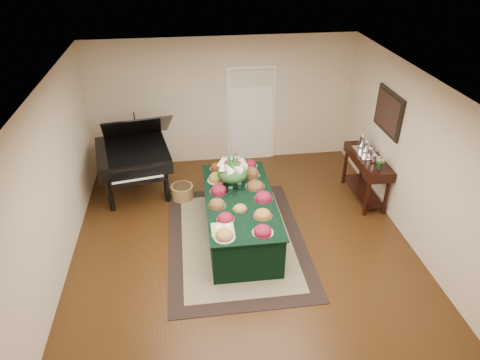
{
  "coord_description": "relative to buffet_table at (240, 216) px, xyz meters",
  "views": [
    {
      "loc": [
        -0.78,
        -5.5,
        4.6
      ],
      "look_at": [
        0.0,
        0.3,
        1.05
      ],
      "focal_mm": 32.0,
      "sensor_mm": 36.0,
      "label": 1
    }
  ],
  "objects": [
    {
      "name": "green_goblets",
      "position": [
        -0.06,
        0.12,
        0.46
      ],
      "size": [
        0.24,
        0.19,
        0.18
      ],
      "color": "black",
      "rests_on": "buffet_table"
    },
    {
      "name": "buffet_table",
      "position": [
        0.0,
        0.0,
        0.0
      ],
      "size": [
        1.14,
        2.38,
        0.75
      ],
      "color": "black",
      "rests_on": "ground"
    },
    {
      "name": "pink_bouquet",
      "position": [
        2.51,
        0.36,
        0.67
      ],
      "size": [
        0.18,
        0.18,
        0.24
      ],
      "color": "black",
      "rests_on": "mahogany_sideboard"
    },
    {
      "name": "wall_painting",
      "position": [
        2.73,
        0.83,
        1.37
      ],
      "size": [
        0.05,
        0.95,
        0.75
      ],
      "color": "black",
      "rests_on": "ground"
    },
    {
      "name": "food_platters",
      "position": [
        -0.0,
        0.09,
        0.42
      ],
      "size": [
        1.08,
        2.29,
        0.13
      ],
      "color": "#A8B2A8",
      "rests_on": "buffet_table"
    },
    {
      "name": "area_rug",
      "position": [
        -0.08,
        -0.14,
        -0.37
      ],
      "size": [
        2.26,
        3.16,
        0.01
      ],
      "color": "black",
      "rests_on": "ground"
    },
    {
      "name": "grand_piano",
      "position": [
        -1.82,
        1.65,
        0.44
      ],
      "size": [
        1.59,
        1.77,
        1.64
      ],
      "color": "black",
      "rests_on": "ground"
    },
    {
      "name": "cutting_board",
      "position": [
        -0.36,
        -0.78,
        0.4
      ],
      "size": [
        0.33,
        0.33,
        0.1
      ],
      "color": "tan",
      "rests_on": "buffet_table"
    },
    {
      "name": "kitchen_doorway",
      "position": [
        0.61,
        2.73,
        0.65
      ],
      "size": [
        1.05,
        0.07,
        2.1
      ],
      "color": "white",
      "rests_on": "ground"
    },
    {
      "name": "wicker_basket",
      "position": [
        -0.95,
        1.27,
        -0.24
      ],
      "size": [
        0.43,
        0.43,
        0.27
      ],
      "primitive_type": "cylinder",
      "color": "olive",
      "rests_on": "ground"
    },
    {
      "name": "tea_service",
      "position": [
        2.51,
        0.95,
        0.63
      ],
      "size": [
        0.34,
        0.74,
        0.3
      ],
      "color": "silver",
      "rests_on": "mahogany_sideboard"
    },
    {
      "name": "ground",
      "position": [
        0.01,
        -0.24,
        -0.38
      ],
      "size": [
        6.0,
        6.0,
        0.0
      ],
      "primitive_type": "plane",
      "color": "black",
      "rests_on": "ground"
    },
    {
      "name": "mahogany_sideboard",
      "position": [
        2.51,
        0.83,
        0.32
      ],
      "size": [
        0.45,
        1.35,
        0.89
      ],
      "color": "black",
      "rests_on": "ground"
    },
    {
      "name": "floral_centerpiece",
      "position": [
        -0.07,
        0.42,
        0.68
      ],
      "size": [
        0.53,
        0.53,
        0.53
      ],
      "color": "black",
      "rests_on": "buffet_table"
    }
  ]
}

